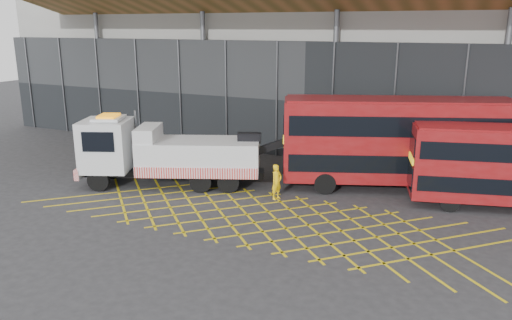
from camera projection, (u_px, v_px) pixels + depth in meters
The scene contains 6 objects.
ground_plane at pixel (192, 205), 25.94m from camera, with size 120.00×120.00×0.00m, color #29292C.
road_markings at pixel (261, 217), 24.29m from camera, with size 24.76×7.16×0.01m.
construction_building at pixel (336, 26), 38.86m from camera, with size 55.00×23.97×18.00m.
recovery_truck at pixel (164, 153), 28.65m from camera, with size 11.73×6.61×4.21m.
bus_towed at pixel (397, 139), 27.89m from camera, with size 12.82×7.30×5.15m.
worker at pixel (277, 182), 26.61m from camera, with size 0.70×0.46×1.91m, color yellow.
Camera 1 is at (13.47, -20.66, 9.04)m, focal length 35.00 mm.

